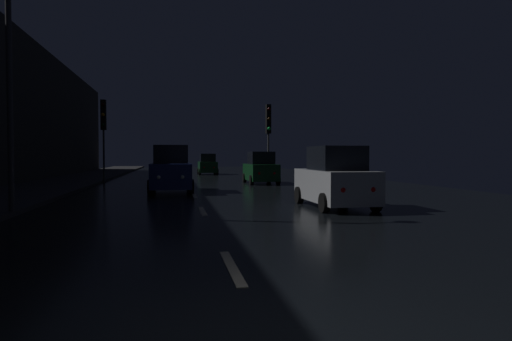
% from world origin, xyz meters
% --- Properties ---
extents(ground, '(27.47, 84.00, 0.02)m').
position_xyz_m(ground, '(0.00, 24.50, -0.01)').
color(ground, black).
extents(sidewalk_left, '(4.40, 84.00, 0.15)m').
position_xyz_m(sidewalk_left, '(-7.54, 24.50, 0.07)').
color(sidewalk_left, '#28282B').
rests_on(sidewalk_left, ground).
extents(lane_centerline, '(0.16, 22.67, 0.01)m').
position_xyz_m(lane_centerline, '(0.00, 14.78, 0.01)').
color(lane_centerline, beige).
rests_on(lane_centerline, ground).
extents(traffic_light_far_left, '(0.33, 0.47, 5.26)m').
position_xyz_m(traffic_light_far_left, '(-5.24, 25.80, 3.85)').
color(traffic_light_far_left, '#38383A').
rests_on(traffic_light_far_left, ground).
extents(traffic_light_far_right, '(0.33, 0.47, 5.08)m').
position_xyz_m(traffic_light_far_right, '(5.24, 24.91, 3.71)').
color(traffic_light_far_right, '#38383A').
rests_on(traffic_light_far_right, ground).
extents(streetlamp_overhead, '(1.70, 0.44, 8.53)m').
position_xyz_m(streetlamp_overhead, '(-5.03, 9.95, 5.52)').
color(streetlamp_overhead, '#2D2D30').
rests_on(streetlamp_overhead, ground).
extents(car_approaching_headlights, '(2.04, 4.43, 2.23)m').
position_xyz_m(car_approaching_headlights, '(-1.01, 18.06, 1.02)').
color(car_approaching_headlights, '#141E51').
rests_on(car_approaching_headlights, ground).
extents(car_parked_right_far, '(1.81, 3.93, 1.98)m').
position_xyz_m(car_parked_right_far, '(4.44, 23.45, 0.90)').
color(car_parked_right_far, '#0F3819').
rests_on(car_parked_right_far, ground).
extents(car_parked_right_near, '(1.87, 4.06, 2.04)m').
position_xyz_m(car_parked_right_near, '(4.44, 10.42, 0.93)').
color(car_parked_right_near, '#A5A8AD').
rests_on(car_parked_right_near, ground).
extents(car_distant_taillights, '(1.76, 3.81, 1.92)m').
position_xyz_m(car_distant_taillights, '(2.20, 37.78, 0.88)').
color(car_distant_taillights, '#0F3819').
rests_on(car_distant_taillights, ground).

